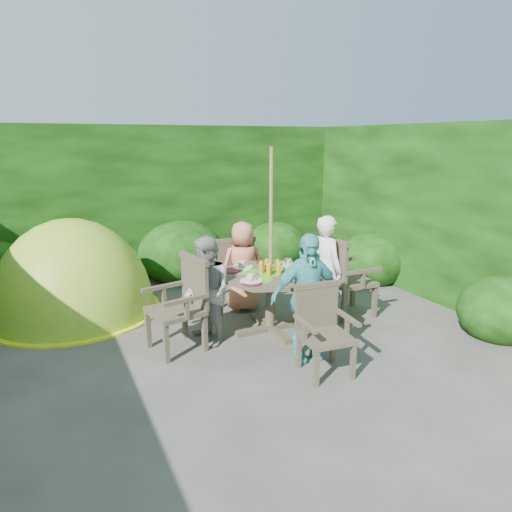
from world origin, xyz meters
name	(u,v)px	position (x,y,z in m)	size (l,w,h in m)	color
ground	(221,372)	(0.00, 0.00, 0.00)	(60.00, 60.00, 0.00)	#43413C
hedge_enclosure	(179,228)	(0.00, 1.33, 1.25)	(9.00, 9.00, 2.50)	black
patio_table	(271,282)	(0.93, 0.72, 0.62)	(1.27, 1.27, 0.88)	#3C3427
parasol_pole	(271,243)	(0.92, 0.71, 1.10)	(0.04, 0.04, 2.20)	olive
garden_chair_right	(344,276)	(2.01, 0.73, 0.55)	(0.57, 0.63, 1.02)	#3C3427
garden_chair_left	(182,302)	(-0.17, 0.72, 0.53)	(0.63, 0.69, 1.00)	#3C3427
garden_chair_back	(233,269)	(0.90, 1.81, 0.50)	(0.62, 0.57, 0.94)	#3C3427
garden_chair_front	(323,328)	(0.94, -0.39, 0.46)	(0.56, 0.51, 0.85)	#3C3427
child_right	(326,269)	(1.72, 0.72, 0.69)	(0.50, 0.33, 1.37)	white
child_left	(207,291)	(0.12, 0.71, 0.62)	(0.61, 0.47, 1.25)	gray
child_back	(243,266)	(0.92, 1.51, 0.61)	(0.60, 0.39, 1.23)	#CF7455
child_front	(306,297)	(0.93, -0.09, 0.68)	(0.80, 0.33, 1.36)	#50BBBA
dome_tent	(76,313)	(-1.18, 2.37, 0.00)	(2.25, 2.25, 2.57)	#8DBE24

